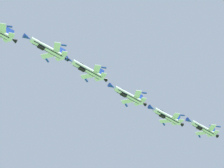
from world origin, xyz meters
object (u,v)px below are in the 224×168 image
object	(u,v)px
fighter_jet_left_wing	(47,48)
fighter_jet_left_outer	(128,95)
fighter_jet_trail_slot	(203,128)
fighter_jet_right_wing	(87,70)
fighter_jet_right_outer	(166,116)

from	to	relation	value
fighter_jet_left_wing	fighter_jet_left_outer	xyz separation A→B (m)	(24.31, 22.49, 0.49)
fighter_jet_left_wing	fighter_jet_trail_slot	distance (m)	67.04
fighter_jet_left_outer	fighter_jet_trail_slot	distance (m)	34.01
fighter_jet_left_outer	fighter_jet_trail_slot	bearing A→B (deg)	-93.20
fighter_jet_right_wing	fighter_jet_right_outer	size ratio (longest dim) A/B	1.00
fighter_jet_left_wing	fighter_jet_trail_slot	world-z (taller)	fighter_jet_trail_slot
fighter_jet_right_outer	fighter_jet_left_outer	bearing A→B (deg)	88.59
fighter_jet_left_wing	fighter_jet_left_outer	size ratio (longest dim) A/B	1.00
fighter_jet_right_wing	fighter_jet_trail_slot	distance (m)	51.98
fighter_jet_left_wing	fighter_jet_right_outer	world-z (taller)	fighter_jet_left_wing
fighter_jet_left_wing	fighter_jet_right_wing	xyz separation A→B (m)	(11.50, 9.73, 0.17)
fighter_jet_right_outer	fighter_jet_trail_slot	size ratio (longest dim) A/B	1.00
fighter_jet_left_outer	fighter_jet_right_outer	size ratio (longest dim) A/B	1.00
fighter_jet_right_wing	fighter_jet_trail_slot	xyz separation A→B (m)	(39.97, 33.19, 1.77)
fighter_jet_right_wing	fighter_jet_left_outer	size ratio (longest dim) A/B	1.00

